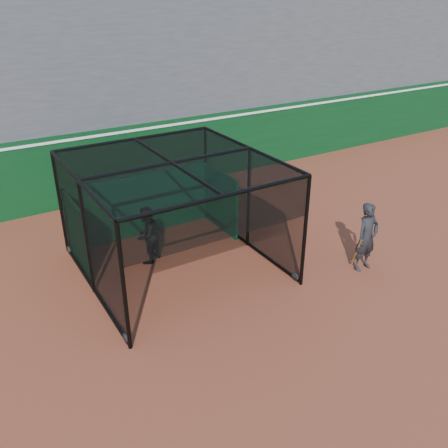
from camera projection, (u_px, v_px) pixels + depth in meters
ground at (227, 326)px, 10.56m from camera, size 120.00×120.00×0.00m
outfield_wall at (99, 164)px, 16.50m from camera, size 50.00×0.50×2.50m
grandstand at (57, 56)px, 17.97m from camera, size 50.00×7.85×8.95m
batting_cage at (175, 217)px, 12.21m from camera, size 4.68×4.95×2.94m
batter at (147, 235)px, 12.75m from camera, size 0.99×0.94×1.61m
on_deck_player at (367, 237)px, 12.36m from camera, size 0.69×0.46×1.88m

